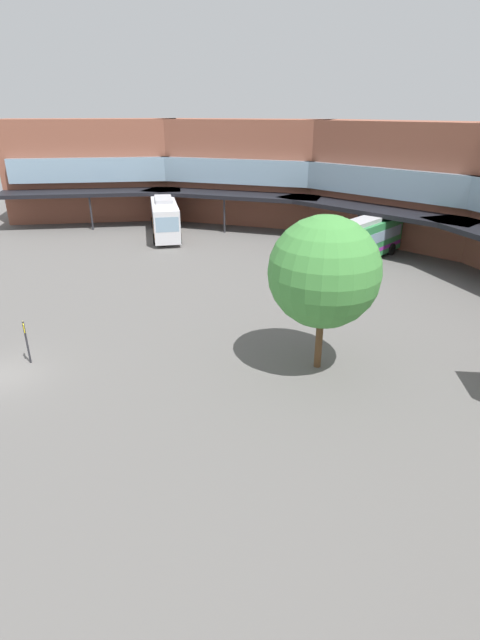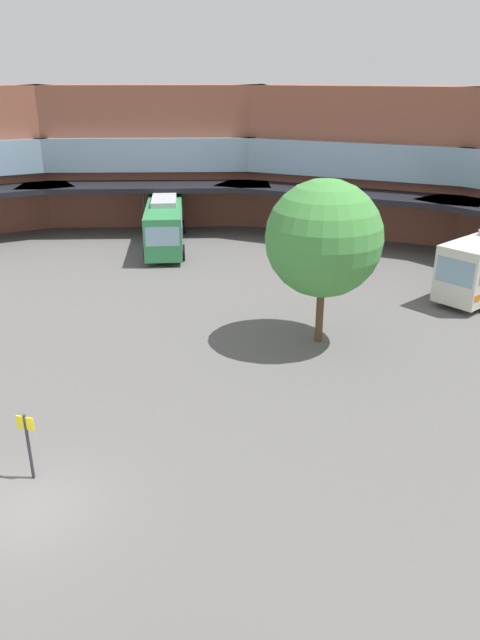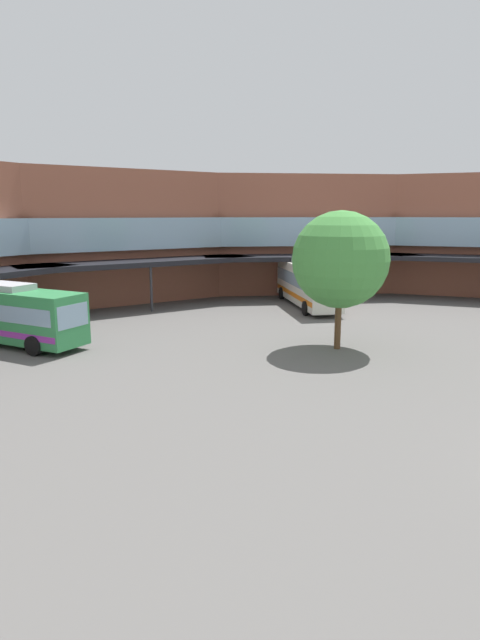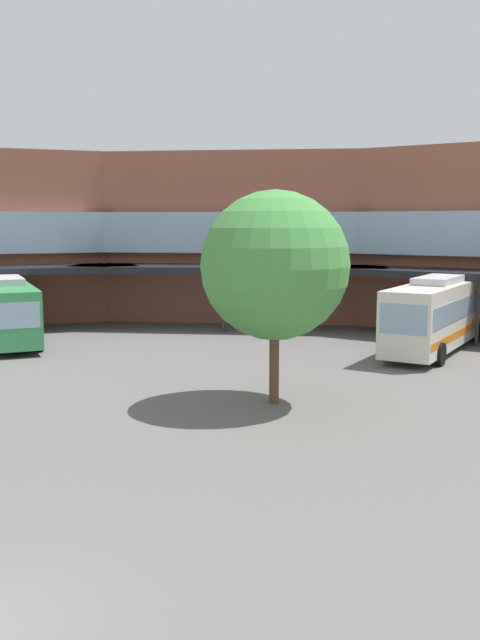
# 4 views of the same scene
# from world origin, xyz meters

# --- Properties ---
(ground_plane) EXTENTS (126.73, 126.73, 0.00)m
(ground_plane) POSITION_xyz_m (0.00, 0.00, 0.00)
(ground_plane) COLOR #605E5B
(station_building) EXTENTS (84.90, 45.28, 11.16)m
(station_building) POSITION_xyz_m (-0.00, 23.75, 5.61)
(station_building) COLOR #93543F
(station_building) RESTS_ON ground
(bus_2) EXTENTS (11.57, 3.90, 3.87)m
(bus_2) POSITION_xyz_m (-26.36, 12.91, 1.96)
(bus_2) COLOR white
(bus_2) RESTS_ON ground
(bus_3) EXTENTS (7.64, 10.92, 3.61)m
(bus_3) POSITION_xyz_m (-11.51, 27.00, 1.83)
(bus_3) COLOR #338C4C
(bus_3) RESTS_ON ground
(plaza_tree) EXTENTS (5.39, 5.39, 7.78)m
(plaza_tree) POSITION_xyz_m (4.12, 15.21, 5.08)
(plaza_tree) COLOR brown
(plaza_tree) RESTS_ON ground
(stop_sign_post) EXTENTS (0.60, 0.12, 2.35)m
(stop_sign_post) POSITION_xyz_m (-0.97, 1.14, 1.45)
(stop_sign_post) COLOR #2D2D33
(stop_sign_post) RESTS_ON ground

